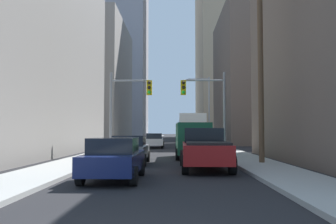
% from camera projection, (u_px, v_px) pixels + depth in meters
% --- Properties ---
extents(sidewalk_left, '(2.53, 160.00, 0.15)m').
position_uv_depth(sidewalk_left, '(140.00, 142.00, 54.29)').
color(sidewalk_left, '#9E9E99').
rests_on(sidewalk_left, ground).
extents(sidewalk_right, '(2.53, 160.00, 0.15)m').
position_uv_depth(sidewalk_right, '(202.00, 142.00, 54.12)').
color(sidewalk_right, '#9E9E99').
rests_on(sidewalk_right, ground).
extents(city_bus, '(2.89, 11.58, 3.40)m').
position_uv_depth(city_bus, '(192.00, 129.00, 38.32)').
color(city_bus, silver).
rests_on(city_bus, ground).
extents(pickup_truck_red, '(2.20, 5.44, 1.90)m').
position_uv_depth(pickup_truck_red, '(205.00, 149.00, 16.35)').
color(pickup_truck_red, maroon).
rests_on(pickup_truck_red, ground).
extents(cargo_van_green, '(2.16, 5.25, 2.26)m').
position_uv_depth(cargo_van_green, '(192.00, 138.00, 22.94)').
color(cargo_van_green, '#195938').
rests_on(cargo_van_green, ground).
extents(sedan_navy, '(1.95, 4.21, 1.52)m').
position_uv_depth(sedan_navy, '(114.00, 159.00, 12.76)').
color(sedan_navy, '#141E4C').
rests_on(sedan_navy, ground).
extents(sedan_grey, '(1.95, 4.21, 1.52)m').
position_uv_depth(sedan_grey, '(130.00, 150.00, 19.01)').
color(sedan_grey, slate).
rests_on(sedan_grey, ground).
extents(sedan_white, '(1.96, 4.27, 1.52)m').
position_uv_depth(sedan_white, '(154.00, 141.00, 36.86)').
color(sedan_white, white).
rests_on(sedan_white, ground).
extents(sedan_beige, '(1.95, 4.24, 1.52)m').
position_uv_depth(sedan_beige, '(183.00, 138.00, 49.69)').
color(sedan_beige, '#C6B793').
rests_on(sedan_beige, ground).
extents(traffic_signal_near_left, '(3.05, 0.44, 6.00)m').
position_uv_depth(traffic_signal_near_left, '(128.00, 100.00, 25.62)').
color(traffic_signal_near_left, gray).
rests_on(traffic_signal_near_left, ground).
extents(traffic_signal_near_right, '(3.23, 0.44, 6.00)m').
position_uv_depth(traffic_signal_near_right, '(206.00, 100.00, 25.52)').
color(traffic_signal_near_right, gray).
rests_on(traffic_signal_near_right, ground).
extents(utility_pole_right, '(2.20, 0.28, 10.33)m').
position_uv_depth(utility_pole_right, '(260.00, 61.00, 18.62)').
color(utility_pole_right, brown).
rests_on(utility_pole_right, ground).
extents(street_lamp_right, '(2.59, 0.32, 7.50)m').
position_uv_depth(street_lamp_right, '(205.00, 105.00, 37.80)').
color(street_lamp_right, gray).
rests_on(street_lamp_right, ground).
extents(building_left_mid_office, '(25.15, 19.55, 18.77)m').
position_uv_depth(building_left_mid_office, '(46.00, 83.00, 56.48)').
color(building_left_mid_office, gray).
rests_on(building_left_mid_office, ground).
extents(building_left_far_tower, '(17.59, 18.20, 71.68)m').
position_uv_depth(building_left_far_tower, '(113.00, 4.00, 95.72)').
color(building_left_far_tower, '#93939E').
rests_on(building_left_far_tower, ground).
extents(building_right_mid_block, '(23.77, 18.19, 18.35)m').
position_uv_depth(building_right_mid_block, '(305.00, 78.00, 50.23)').
color(building_right_mid_block, '#66564C').
rests_on(building_right_mid_block, ground).
extents(building_right_far_highrise, '(16.40, 29.91, 61.66)m').
position_uv_depth(building_right_far_highrise, '(229.00, 24.00, 97.04)').
color(building_right_far_highrise, tan).
rests_on(building_right_far_highrise, ground).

